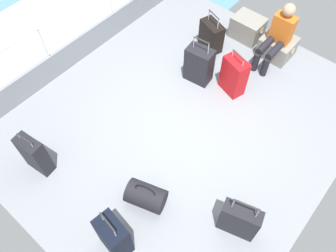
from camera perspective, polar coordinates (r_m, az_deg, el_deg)
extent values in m
cube|color=gray|center=(5.22, 2.60, 1.00)|extent=(4.40, 5.20, 0.06)
cube|color=gray|center=(6.12, -13.76, 13.21)|extent=(0.06, 5.20, 0.45)
cylinder|color=silver|center=(5.69, -19.52, 11.29)|extent=(0.04, 0.04, 1.00)
cylinder|color=silver|center=(6.26, -9.39, 18.54)|extent=(0.04, 0.04, 1.00)
cylinder|color=silver|center=(5.64, -15.40, 18.95)|extent=(0.04, 4.16, 0.04)
cube|color=white|center=(7.45, -20.31, 14.36)|extent=(2.40, 7.28, 0.01)
cube|color=gray|center=(6.46, 13.18, 15.77)|extent=(0.54, 0.42, 0.40)
torus|color=tan|center=(6.51, 11.20, 17.44)|extent=(0.02, 0.12, 0.12)
torus|color=tan|center=(6.33, 15.46, 15.13)|extent=(0.02, 0.12, 0.12)
cube|color=gray|center=(6.27, 17.85, 12.57)|extent=(0.54, 0.49, 0.35)
torus|color=tan|center=(6.29, 15.83, 14.28)|extent=(0.02, 0.12, 0.12)
torus|color=tan|center=(6.17, 20.23, 11.74)|extent=(0.02, 0.12, 0.12)
cube|color=orange|center=(5.97, 18.66, 15.19)|extent=(0.34, 0.20, 0.48)
sphere|color=tan|center=(5.76, 19.65, 17.86)|extent=(0.20, 0.20, 0.20)
cylinder|color=black|center=(5.86, 17.45, 11.98)|extent=(0.12, 0.40, 0.12)
cylinder|color=black|center=(5.86, 15.95, 9.52)|extent=(0.11, 0.11, 0.35)
cylinder|color=black|center=(5.90, 15.95, 12.85)|extent=(0.12, 0.40, 0.12)
cylinder|color=black|center=(5.90, 14.47, 10.40)|extent=(0.11, 0.11, 0.35)
cube|color=black|center=(6.09, 7.25, 14.74)|extent=(0.48, 0.36, 0.52)
cylinder|color=#A5A8AD|center=(5.95, 6.88, 18.02)|extent=(0.02, 0.02, 0.19)
cylinder|color=#A5A8AD|center=(5.79, 8.40, 16.62)|extent=(0.02, 0.02, 0.19)
cylinder|color=#2D2D2D|center=(5.81, 7.74, 18.05)|extent=(0.27, 0.11, 0.02)
cube|color=white|center=(6.11, 8.28, 15.57)|extent=(0.05, 0.02, 0.08)
cube|color=black|center=(4.11, -9.09, -17.83)|extent=(0.41, 0.30, 0.66)
cylinder|color=#A5A8AD|center=(3.75, -11.03, -14.68)|extent=(0.02, 0.02, 0.19)
cylinder|color=#A5A8AD|center=(3.67, -8.89, -17.30)|extent=(0.02, 0.02, 0.19)
cylinder|color=#2D2D2D|center=(3.62, -10.20, -15.52)|extent=(0.25, 0.05, 0.02)
cube|color=white|center=(4.07, -7.69, -16.54)|extent=(0.05, 0.01, 0.08)
cube|color=black|center=(5.50, 5.21, 10.17)|extent=(0.45, 0.31, 0.63)
cylinder|color=#A5A8AD|center=(5.26, 4.34, 13.86)|extent=(0.02, 0.02, 0.20)
cylinder|color=#A5A8AD|center=(5.17, 6.80, 12.77)|extent=(0.02, 0.02, 0.20)
cylinder|color=#2D2D2D|center=(5.15, 5.66, 14.13)|extent=(0.27, 0.05, 0.02)
cube|color=white|center=(5.54, 5.98, 11.44)|extent=(0.05, 0.01, 0.08)
cube|color=red|center=(5.41, 10.98, 8.28)|extent=(0.44, 0.34, 0.64)
cylinder|color=#A5A8AD|center=(5.20, 10.83, 11.90)|extent=(0.02, 0.02, 0.11)
cylinder|color=#A5A8AD|center=(5.08, 12.49, 10.28)|extent=(0.02, 0.02, 0.11)
cylinder|color=#2D2D2D|center=(5.10, 11.77, 11.56)|extent=(0.25, 0.09, 0.02)
cube|color=white|center=(5.32, 12.35, 10.25)|extent=(0.05, 0.02, 0.08)
cube|color=black|center=(4.24, 11.81, -15.21)|extent=(0.49, 0.30, 0.59)
cylinder|color=#A5A8AD|center=(3.87, 10.87, -12.61)|extent=(0.02, 0.02, 0.20)
cylinder|color=#A5A8AD|center=(3.89, 14.78, -13.97)|extent=(0.02, 0.02, 0.20)
cylinder|color=#2D2D2D|center=(3.79, 13.12, -12.74)|extent=(0.29, 0.10, 0.02)
cube|color=green|center=(4.23, 12.35, -13.79)|extent=(0.05, 0.02, 0.08)
cube|color=black|center=(4.82, -21.44, -4.50)|extent=(0.39, 0.23, 0.64)
cylinder|color=#A5A8AD|center=(4.59, -23.74, -1.53)|extent=(0.02, 0.02, 0.09)
cylinder|color=#A5A8AD|center=(4.46, -21.91, -2.90)|extent=(0.02, 0.02, 0.09)
cylinder|color=#2D2D2D|center=(4.49, -23.02, -1.91)|extent=(0.24, 0.05, 0.02)
cube|color=silver|center=(4.73, -21.12, -2.88)|extent=(0.05, 0.01, 0.08)
cylinder|color=black|center=(4.42, -3.72, -11.63)|extent=(0.57, 0.46, 0.32)
torus|color=black|center=(4.26, -3.84, -10.76)|extent=(0.26, 0.10, 0.27)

